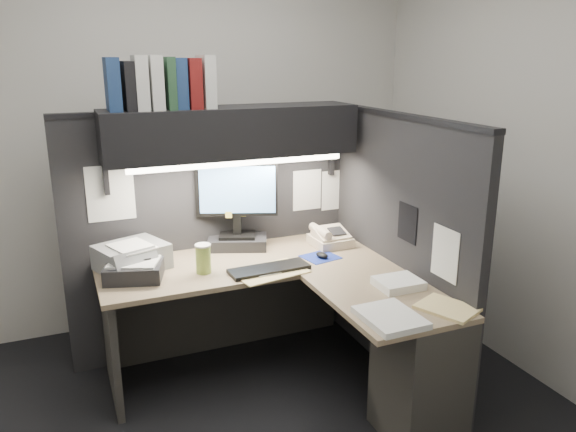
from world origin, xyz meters
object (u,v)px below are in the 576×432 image
object	(u,v)px
telephone	(330,238)
printer	(132,257)
desk	(328,334)
coffee_cup	(203,259)
notebook_stack	(135,271)
keyboard	(269,269)
monitor	(237,215)
overhead_shelf	(232,132)

from	to	relation	value
telephone	printer	bearing A→B (deg)	175.49
desk	telephone	size ratio (longest dim) A/B	6.90
coffee_cup	telephone	bearing A→B (deg)	9.91
desk	notebook_stack	xyz separation A→B (m)	(-0.96, 0.53, 0.33)
keyboard	notebook_stack	size ratio (longest dim) A/B	1.54
telephone	printer	world-z (taller)	printer
keyboard	telephone	xyz separation A→B (m)	(0.54, 0.28, 0.04)
coffee_cup	notebook_stack	size ratio (longest dim) A/B	0.53
printer	desk	bearing A→B (deg)	-56.96
monitor	coffee_cup	distance (m)	0.49
printer	coffee_cup	bearing A→B (deg)	-52.29
overhead_shelf	notebook_stack	distance (m)	1.01
overhead_shelf	telephone	distance (m)	0.96
printer	notebook_stack	size ratio (longest dim) A/B	1.19
overhead_shelf	keyboard	size ratio (longest dim) A/B	3.26
telephone	notebook_stack	bearing A→B (deg)	-177.28
monitor	telephone	distance (m)	0.64
overhead_shelf	telephone	xyz separation A→B (m)	(0.62, -0.13, -0.72)
desk	coffee_cup	size ratio (longest dim) A/B	10.41
monitor	keyboard	distance (m)	0.52
keyboard	telephone	size ratio (longest dim) A/B	1.93
overhead_shelf	notebook_stack	xyz separation A→B (m)	(-0.66, -0.22, -0.72)
telephone	desk	bearing A→B (deg)	-118.71
keyboard	notebook_stack	world-z (taller)	notebook_stack
notebook_stack	coffee_cup	bearing A→B (deg)	-9.58
keyboard	printer	bearing A→B (deg)	152.12
desk	monitor	xyz separation A→B (m)	(-0.26, 0.81, 0.51)
notebook_stack	telephone	bearing A→B (deg)	4.14
desk	keyboard	world-z (taller)	keyboard
desk	coffee_cup	distance (m)	0.83
monitor	keyboard	size ratio (longest dim) A/B	1.19
notebook_stack	keyboard	bearing A→B (deg)	-13.96
telephone	overhead_shelf	bearing A→B (deg)	166.77
monitor	keyboard	bearing A→B (deg)	-64.15
desk	overhead_shelf	world-z (taller)	overhead_shelf
keyboard	telephone	distance (m)	0.61
telephone	coffee_cup	xyz separation A→B (m)	(-0.90, -0.16, 0.03)
desk	notebook_stack	world-z (taller)	notebook_stack
monitor	keyboard	world-z (taller)	monitor
monitor	notebook_stack	bearing A→B (deg)	-137.51
telephone	coffee_cup	bearing A→B (deg)	-171.51
overhead_shelf	coffee_cup	xyz separation A→B (m)	(-0.28, -0.29, -0.69)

